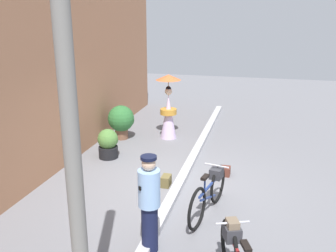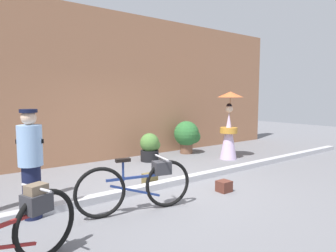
{
  "view_description": "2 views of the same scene",
  "coord_description": "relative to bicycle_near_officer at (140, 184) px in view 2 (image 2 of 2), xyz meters",
  "views": [
    {
      "loc": [
        -7.21,
        -1.61,
        3.6
      ],
      "look_at": [
        0.49,
        0.39,
        1.18
      ],
      "focal_mm": 39.58,
      "sensor_mm": 36.0,
      "label": 1
    },
    {
      "loc": [
        -3.32,
        -4.62,
        1.78
      ],
      "look_at": [
        0.46,
        0.43,
        1.15
      ],
      "focal_mm": 31.78,
      "sensor_mm": 36.0,
      "label": 2
    }
  ],
  "objects": [
    {
      "name": "building_wall",
      "position": [
        1.0,
        3.94,
        1.63
      ],
      "size": [
        14.0,
        0.4,
        4.12
      ],
      "primitive_type": "cube",
      "color": "#9E6B4C",
      "rests_on": "ground_plane"
    },
    {
      "name": "backpack_spare",
      "position": [
        1.77,
        -0.12,
        -0.32
      ],
      "size": [
        0.24,
        0.23,
        0.21
      ],
      "color": "#592D23",
      "rests_on": "ground_plane"
    },
    {
      "name": "potted_plant_small",
      "position": [
        2.13,
        2.94,
        -0.04
      ],
      "size": [
        0.54,
        0.53,
        0.77
      ],
      "color": "black",
      "rests_on": "ground_plane"
    },
    {
      "name": "potted_plant_by_door",
      "position": [
        3.68,
        3.17,
        0.14
      ],
      "size": [
        0.8,
        0.78,
        1.02
      ],
      "color": "brown",
      "rests_on": "ground_plane"
    },
    {
      "name": "ground_plane",
      "position": [
        1.0,
        0.79,
        -0.43
      ],
      "size": [
        30.0,
        30.0,
        0.0
      ],
      "primitive_type": "plane",
      "color": "slate"
    },
    {
      "name": "person_officer",
      "position": [
        -1.38,
        0.73,
        0.41
      ],
      "size": [
        0.35,
        0.34,
        1.6
      ],
      "color": "#141938",
      "rests_on": "ground_plane"
    },
    {
      "name": "bicycle_far_side",
      "position": [
        -1.9,
        -0.67,
        0.02
      ],
      "size": [
        1.65,
        0.73,
        0.86
      ],
      "color": "black",
      "rests_on": "ground_plane"
    },
    {
      "name": "sidewalk_curb",
      "position": [
        1.0,
        0.79,
        -0.37
      ],
      "size": [
        14.0,
        0.2,
        0.12
      ],
      "primitive_type": "cube",
      "color": "#B2B2B7",
      "rests_on": "ground_plane"
    },
    {
      "name": "bicycle_near_officer",
      "position": [
        0.0,
        0.0,
        0.0
      ],
      "size": [
        1.82,
        0.54,
        0.86
      ],
      "color": "black",
      "rests_on": "ground_plane"
    },
    {
      "name": "person_with_parasol",
      "position": [
        4.09,
        1.85,
        0.5
      ],
      "size": [
        0.73,
        0.73,
        1.91
      ],
      "color": "silver",
      "rests_on": "ground_plane"
    },
    {
      "name": "backpack_on_pavement",
      "position": [
        0.89,
        1.06,
        -0.31
      ],
      "size": [
        0.29,
        0.18,
        0.24
      ],
      "color": "brown",
      "rests_on": "ground_plane"
    }
  ]
}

